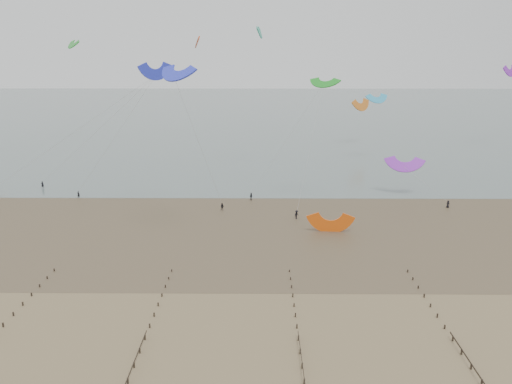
% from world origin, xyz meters
% --- Properties ---
extents(ground, '(500.00, 500.00, 0.00)m').
position_xyz_m(ground, '(0.00, 0.00, 0.00)').
color(ground, brown).
rests_on(ground, ground).
extents(sea_and_shore, '(500.00, 665.00, 0.03)m').
position_xyz_m(sea_and_shore, '(-4.08, 34.40, 0.01)').
color(sea_and_shore, '#475654').
rests_on(sea_and_shore, ground).
extents(kitesurfer_lead, '(0.56, 0.37, 1.54)m').
position_xyz_m(kitesurfer_lead, '(-41.64, 50.30, 0.77)').
color(kitesurfer_lead, black).
rests_on(kitesurfer_lead, ground).
extents(kitesurfers, '(134.91, 22.89, 1.79)m').
position_xyz_m(kitesurfers, '(17.35, 46.71, 0.84)').
color(kitesurfers, black).
rests_on(kitesurfers, ground).
extents(grounded_kite, '(7.81, 6.34, 4.04)m').
position_xyz_m(grounded_kite, '(12.52, 29.24, 0.00)').
color(grounded_kite, '#EC560E').
rests_on(grounded_kite, ground).
extents(kites_airborne, '(263.09, 106.78, 35.46)m').
position_xyz_m(kites_airborne, '(0.26, 87.61, 21.27)').
color(kites_airborne, red).
rests_on(kites_airborne, ground).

